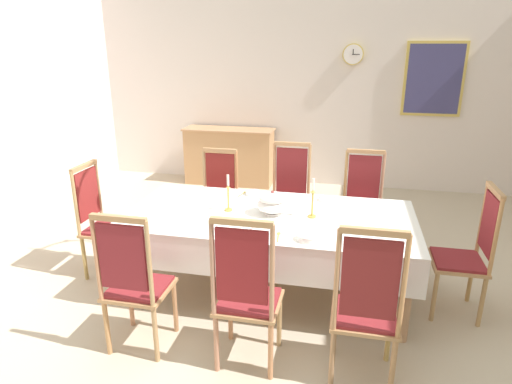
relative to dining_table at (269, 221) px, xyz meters
name	(u,v)px	position (x,y,z in m)	size (l,w,h in m)	color
ground	(266,299)	(0.00, -0.14, -0.71)	(6.84, 7.12, 0.04)	beige
back_wall	(311,75)	(0.00, 3.46, 1.04)	(6.84, 0.08, 3.46)	silver
dining_table	(269,221)	(0.00, 0.00, 0.00)	(2.50, 1.23, 0.76)	tan
tablecloth	(269,221)	(0.00, 0.00, 0.00)	(2.52, 1.25, 0.32)	white
chair_south_a	(134,281)	(-0.79, -1.02, -0.12)	(0.44, 0.42, 1.12)	tan
chair_north_a	(218,194)	(-0.79, 1.02, -0.14)	(0.44, 0.42, 1.05)	tan
chair_south_b	(247,293)	(0.04, -1.02, -0.10)	(0.44, 0.42, 1.17)	#BC7C54
chair_north_b	(290,196)	(0.04, 1.02, -0.11)	(0.44, 0.42, 1.16)	tan
chair_south_c	(366,306)	(0.83, -1.02, -0.10)	(0.44, 0.42, 1.18)	tan
chair_north_c	(362,203)	(0.83, 1.02, -0.12)	(0.44, 0.42, 1.12)	#B8824F
chair_head_west	(102,219)	(-1.66, 0.00, -0.12)	(0.42, 0.44, 1.11)	#BD7E50
chair_head_east	(468,251)	(1.66, 0.00, -0.12)	(0.42, 0.44, 1.12)	tan
soup_tureen	(272,203)	(0.02, 0.00, 0.18)	(0.27, 0.27, 0.22)	white
candlestick_west	(228,197)	(-0.37, 0.00, 0.21)	(0.07, 0.07, 0.34)	gold
candlestick_east	(312,202)	(0.37, 0.00, 0.21)	(0.07, 0.07, 0.35)	gold
bowl_near_left	(254,193)	(-0.25, 0.48, 0.09)	(0.16, 0.16, 0.04)	white
bowl_near_right	(262,232)	(0.03, -0.46, 0.10)	(0.20, 0.20, 0.04)	white
bowl_far_left	(308,237)	(0.39, -0.47, 0.10)	(0.18, 0.18, 0.04)	white
bowl_far_right	(327,199)	(0.48, 0.45, 0.09)	(0.16, 0.16, 0.03)	white
spoon_primary	(244,193)	(-0.35, 0.51, 0.08)	(0.06, 0.18, 0.01)	gold
spoon_secondary	(279,234)	(0.15, -0.43, 0.08)	(0.04, 0.18, 0.01)	gold
sideboard	(229,156)	(-1.25, 3.14, -0.23)	(1.44, 0.48, 0.90)	tan
mounted_clock	(353,54)	(0.61, 3.39, 1.35)	(0.31, 0.06, 0.31)	#D1B251
framed_painting	(434,79)	(1.78, 3.40, 1.01)	(0.83, 0.05, 1.06)	#D1B251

